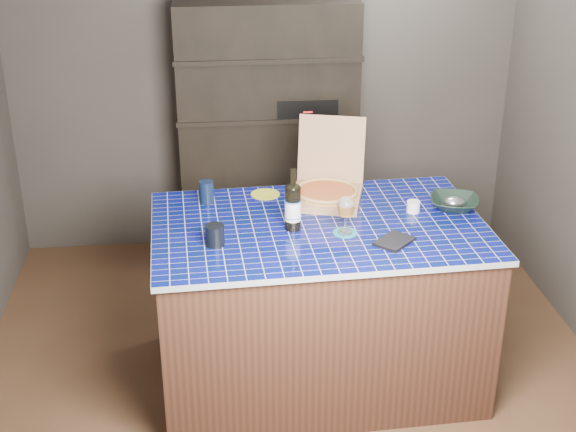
{
  "coord_description": "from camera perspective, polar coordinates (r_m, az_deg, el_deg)",
  "views": [
    {
      "loc": [
        -0.41,
        -3.69,
        2.68
      ],
      "look_at": [
        -0.02,
        0.0,
        0.98
      ],
      "focal_mm": 50.0,
      "sensor_mm": 36.0,
      "label": 1
    }
  ],
  "objects": [
    {
      "name": "shelving_unit",
      "position": [
        5.52,
        -1.42,
        5.91
      ],
      "size": [
        1.2,
        0.41,
        1.8
      ],
      "color": "black",
      "rests_on": "floor"
    },
    {
      "name": "green_trivet",
      "position": [
        4.45,
        -1.63,
        1.56
      ],
      "size": [
        0.16,
        0.16,
        0.01
      ],
      "primitive_type": "cylinder",
      "color": "gold",
      "rests_on": "kitchen_island"
    },
    {
      "name": "room",
      "position": [
        3.97,
        0.31,
        3.59
      ],
      "size": [
        3.5,
        3.5,
        3.5
      ],
      "color": "brown",
      "rests_on": "ground"
    },
    {
      "name": "kitchen_island",
      "position": [
        4.32,
        2.12,
        -6.16
      ],
      "size": [
        1.74,
        1.15,
        0.93
      ],
      "rotation": [
        0.0,
        0.0,
        0.04
      ],
      "color": "#44251B",
      "rests_on": "floor"
    },
    {
      "name": "teal_trivet",
      "position": [
        4.01,
        4.08,
        -1.2
      ],
      "size": [
        0.12,
        0.12,
        0.01
      ],
      "primitive_type": "cylinder",
      "color": "#197784",
      "rests_on": "kitchen_island"
    },
    {
      "name": "wine_glass",
      "position": [
        3.95,
        4.14,
        0.57
      ],
      "size": [
        0.09,
        0.09,
        0.2
      ],
      "color": "white",
      "rests_on": "teal_trivet"
    },
    {
      "name": "white_jar",
      "position": [
        4.27,
        8.9,
        0.66
      ],
      "size": [
        0.07,
        0.07,
        0.06
      ],
      "primitive_type": "cylinder",
      "color": "white",
      "rests_on": "kitchen_island"
    },
    {
      "name": "foil_contents",
      "position": [
        4.35,
        11.75,
        1.02
      ],
      "size": [
        0.11,
        0.09,
        0.05
      ],
      "primitive_type": "ellipsoid",
      "color": "silver",
      "rests_on": "bowl"
    },
    {
      "name": "navy_cup",
      "position": [
        4.34,
        -5.81,
        1.7
      ],
      "size": [
        0.08,
        0.08,
        0.12
      ],
      "primitive_type": "cylinder",
      "color": "black",
      "rests_on": "kitchen_island"
    },
    {
      "name": "bowl",
      "position": [
        4.35,
        11.74,
        0.91
      ],
      "size": [
        0.32,
        0.32,
        0.06
      ],
      "primitive_type": "imported",
      "rotation": [
        0.0,
        0.0,
        -0.28
      ],
      "color": "black",
      "rests_on": "kitchen_island"
    },
    {
      "name": "pizza_box",
      "position": [
        4.37,
        2.76,
        1.88
      ],
      "size": [
        0.48,
        0.53,
        0.41
      ],
      "rotation": [
        0.0,
        0.0,
        -0.27
      ],
      "color": "tan",
      "rests_on": "kitchen_island"
    },
    {
      "name": "tumbler",
      "position": [
        3.88,
        -5.23,
        -1.36
      ],
      "size": [
        0.09,
        0.09,
        0.1
      ],
      "primitive_type": "cylinder",
      "color": "black",
      "rests_on": "kitchen_island"
    },
    {
      "name": "dvd_case",
      "position": [
        3.93,
        7.56,
        -1.8
      ],
      "size": [
        0.23,
        0.23,
        0.02
      ],
      "primitive_type": "cube",
      "rotation": [
        0.0,
        0.0,
        -0.78
      ],
      "color": "black",
      "rests_on": "kitchen_island"
    },
    {
      "name": "mead_bottle",
      "position": [
        3.99,
        0.35,
        0.72
      ],
      "size": [
        0.09,
        0.09,
        0.32
      ],
      "color": "black",
      "rests_on": "kitchen_island"
    }
  ]
}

